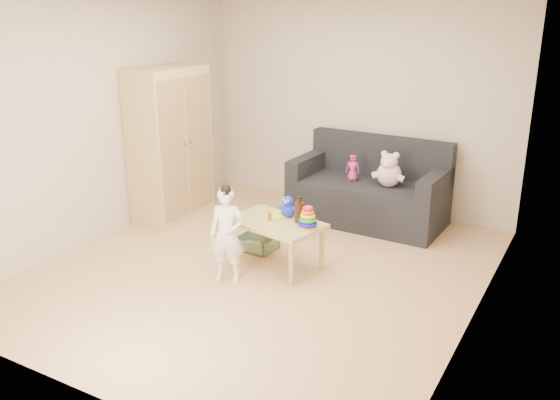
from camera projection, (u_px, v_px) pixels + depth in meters
The scene contains 13 objects.
room at pixel (262, 139), 5.40m from camera, with size 4.50×4.50×4.50m.
wardrobe at pixel (170, 144), 6.99m from camera, with size 0.50×0.99×1.79m, color tan.
sofa at pixel (367, 202), 6.99m from camera, with size 1.76×0.88×0.49m, color black.
play_table at pixel (276, 244), 5.81m from camera, with size 0.90×0.57×0.47m, color tan.
storage_bin at pixel (256, 243), 6.27m from camera, with size 0.41×0.31×0.12m, color #5F7D5B, non-canonical shape.
toddler at pixel (227, 236), 5.46m from camera, with size 0.33×0.22×0.89m, color white.
pink_bear at pixel (389, 172), 6.70m from camera, with size 0.30×0.26×0.34m, color #FFBBD6, non-canonical shape.
doll at pixel (353, 168), 6.91m from camera, with size 0.16×0.11×0.31m, color #D82883.
ring_stacker at pixel (308, 219), 5.54m from camera, with size 0.19×0.19×0.21m.
brown_bottle at pixel (299, 211), 5.68m from camera, with size 0.09×0.09×0.26m.
blue_plush at pixel (288, 206), 5.81m from camera, with size 0.18×0.15×0.22m, color #1A30EB, non-canonical shape.
wooden_figure at pixel (270, 216), 5.72m from camera, with size 0.04×0.03×0.10m, color brown, non-canonical shape.
yellow_book at pixel (277, 216), 5.86m from camera, with size 0.20×0.20×0.02m, color yellow.
Camera 1 is at (2.76, -4.53, 2.49)m, focal length 38.00 mm.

